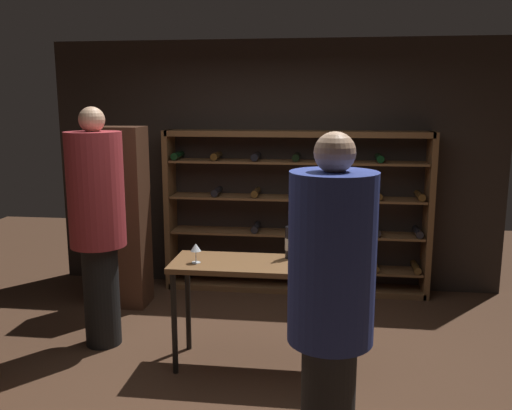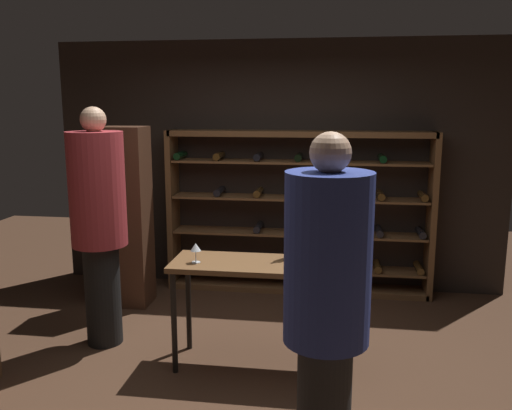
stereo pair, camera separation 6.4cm
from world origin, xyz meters
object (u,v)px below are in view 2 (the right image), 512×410
wine_rack (300,213)px  wine_bottle_gold_foil (290,241)px  person_guest_plum_blouse (327,298)px  wine_bottle_red_label (323,253)px  display_cabinet (127,217)px  wine_glass_stemmed_center (196,248)px  person_bystander_red_print (99,216)px  tasting_table (259,275)px

wine_rack → wine_bottle_gold_foil: (0.02, -1.61, 0.11)m
person_guest_plum_blouse → wine_bottle_red_label: size_ratio=5.76×
person_guest_plum_blouse → wine_rack: bearing=44.4°
display_cabinet → wine_bottle_red_label: 2.34m
wine_rack → wine_glass_stemmed_center: size_ratio=18.72×
person_guest_plum_blouse → wine_glass_stemmed_center: 1.54m
display_cabinet → wine_bottle_gold_foil: size_ratio=4.80×
wine_rack → wine_bottle_red_label: wine_rack is taller
person_bystander_red_print → display_cabinet: bearing=133.6°
person_guest_plum_blouse → display_cabinet: bearing=78.6°
wine_bottle_red_label → person_bystander_red_print: bearing=170.0°
tasting_table → wine_bottle_gold_foil: bearing=32.4°
wine_bottle_red_label → wine_glass_stemmed_center: size_ratio=2.18×
wine_rack → tasting_table: bearing=-96.6°
tasting_table → wine_bottle_gold_foil: (0.22, 0.14, 0.24)m
wine_bottle_red_label → person_guest_plum_blouse: bearing=-87.8°
wine_rack → wine_bottle_gold_foil: bearing=-89.3°
wine_rack → display_cabinet: size_ratio=1.57×
tasting_table → wine_bottle_gold_foil: size_ratio=3.56×
wine_bottle_gold_foil → display_cabinet: bearing=150.0°
tasting_table → person_guest_plum_blouse: person_guest_plum_blouse is taller
wine_rack → person_guest_plum_blouse: (0.32, -3.00, 0.18)m
wine_rack → display_cabinet: bearing=-160.0°
tasting_table → wine_bottle_red_label: wine_bottle_red_label is taller
wine_bottle_gold_foil → wine_bottle_red_label: size_ratio=1.14×
wine_rack → person_bystander_red_print: 2.21m
tasting_table → wine_bottle_red_label: bearing=-12.7°
tasting_table → wine_bottle_red_label: 0.54m
wine_rack → wine_glass_stemmed_center: (-0.68, -1.83, 0.08)m
display_cabinet → wine_bottle_red_label: bearing=-32.2°
tasting_table → person_bystander_red_print: 1.43m
wine_rack → wine_bottle_gold_foil: wine_rack is taller
display_cabinet → wine_bottle_gold_foil: bearing=-30.0°
wine_bottle_gold_foil → wine_bottle_red_label: bearing=-44.3°
wine_glass_stemmed_center → tasting_table: bearing=9.0°
display_cabinet → wine_bottle_red_label: size_ratio=5.48×
person_bystander_red_print → display_cabinet: 0.95m
person_guest_plum_blouse → person_bystander_red_print: size_ratio=0.95×
tasting_table → wine_bottle_red_label: (0.48, -0.11, 0.22)m
person_bystander_red_print → wine_glass_stemmed_center: person_bystander_red_print is taller
tasting_table → wine_bottle_gold_foil: wine_bottle_gold_foil is taller
wine_rack → display_cabinet: 1.81m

